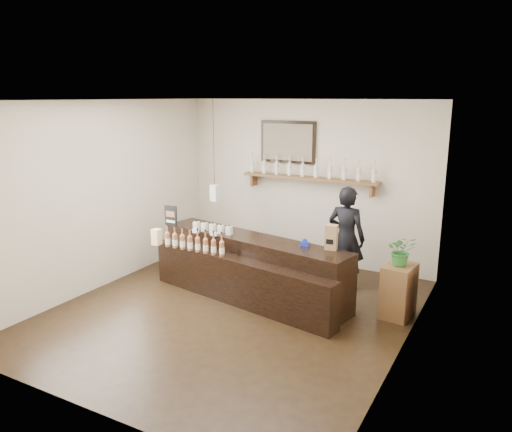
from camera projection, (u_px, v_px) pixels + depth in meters
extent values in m
plane|color=black|center=(232.00, 311.00, 6.77)|extent=(5.00, 5.00, 0.00)
plane|color=beige|center=(306.00, 182.00, 8.58)|extent=(4.50, 0.00, 4.50)
plane|color=beige|center=(80.00, 268.00, 4.31)|extent=(4.50, 0.00, 4.50)
plane|color=beige|center=(103.00, 195.00, 7.49)|extent=(0.00, 5.00, 5.00)
plane|color=beige|center=(408.00, 234.00, 5.40)|extent=(0.00, 5.00, 5.00)
plane|color=white|center=(230.00, 100.00, 6.11)|extent=(5.00, 5.00, 0.00)
cube|color=brown|center=(309.00, 178.00, 8.40)|extent=(2.40, 0.25, 0.04)
cube|color=brown|center=(254.00, 180.00, 8.95)|extent=(0.04, 0.20, 0.20)
cube|color=brown|center=(372.00, 191.00, 7.95)|extent=(0.04, 0.20, 0.20)
cube|color=black|center=(288.00, 142.00, 8.55)|extent=(1.02, 0.04, 0.72)
cube|color=#3F3628|center=(287.00, 142.00, 8.53)|extent=(0.92, 0.01, 0.62)
cube|color=white|center=(215.00, 193.00, 8.45)|extent=(0.12, 0.12, 0.28)
cylinder|color=black|center=(214.00, 143.00, 8.25)|extent=(0.01, 0.01, 1.41)
cylinder|color=beige|center=(252.00, 167.00, 8.88)|extent=(0.07, 0.07, 0.20)
cone|color=beige|center=(252.00, 160.00, 8.85)|extent=(0.07, 0.07, 0.05)
cylinder|color=beige|center=(252.00, 156.00, 8.83)|extent=(0.02, 0.02, 0.07)
cylinder|color=#CD893C|center=(252.00, 154.00, 8.82)|extent=(0.03, 0.03, 0.02)
cylinder|color=white|center=(252.00, 168.00, 8.88)|extent=(0.07, 0.07, 0.09)
cylinder|color=beige|center=(264.00, 168.00, 8.76)|extent=(0.07, 0.07, 0.20)
cone|color=beige|center=(264.00, 160.00, 8.73)|extent=(0.07, 0.07, 0.05)
cylinder|color=beige|center=(264.00, 157.00, 8.72)|extent=(0.02, 0.02, 0.07)
cylinder|color=#CD893C|center=(264.00, 154.00, 8.71)|extent=(0.03, 0.03, 0.02)
cylinder|color=white|center=(264.00, 169.00, 8.77)|extent=(0.07, 0.07, 0.09)
cylinder|color=beige|center=(277.00, 169.00, 8.65)|extent=(0.07, 0.07, 0.20)
cone|color=beige|center=(277.00, 161.00, 8.62)|extent=(0.07, 0.07, 0.05)
cylinder|color=beige|center=(277.00, 158.00, 8.61)|extent=(0.02, 0.02, 0.07)
cylinder|color=#CD893C|center=(277.00, 155.00, 8.60)|extent=(0.03, 0.03, 0.02)
cylinder|color=white|center=(277.00, 170.00, 8.66)|extent=(0.07, 0.07, 0.09)
cylinder|color=beige|center=(289.00, 170.00, 8.54)|extent=(0.07, 0.07, 0.20)
cone|color=beige|center=(290.00, 162.00, 8.51)|extent=(0.07, 0.07, 0.05)
cylinder|color=beige|center=(290.00, 159.00, 8.49)|extent=(0.02, 0.02, 0.07)
cylinder|color=#CD893C|center=(290.00, 156.00, 8.48)|extent=(0.03, 0.03, 0.02)
cylinder|color=white|center=(289.00, 171.00, 8.54)|extent=(0.07, 0.07, 0.09)
cylinder|color=beige|center=(303.00, 171.00, 8.42)|extent=(0.07, 0.07, 0.20)
cone|color=beige|center=(303.00, 163.00, 8.39)|extent=(0.07, 0.07, 0.05)
cylinder|color=beige|center=(303.00, 159.00, 8.38)|extent=(0.02, 0.02, 0.07)
cylinder|color=#CD893C|center=(303.00, 157.00, 8.37)|extent=(0.03, 0.03, 0.02)
cylinder|color=white|center=(303.00, 172.00, 8.43)|extent=(0.07, 0.07, 0.09)
cylinder|color=beige|center=(316.00, 172.00, 8.31)|extent=(0.07, 0.07, 0.20)
cone|color=beige|center=(316.00, 164.00, 8.28)|extent=(0.07, 0.07, 0.05)
cylinder|color=beige|center=(316.00, 160.00, 8.27)|extent=(0.02, 0.02, 0.07)
cylinder|color=#CD893C|center=(316.00, 158.00, 8.26)|extent=(0.03, 0.03, 0.02)
cylinder|color=white|center=(316.00, 173.00, 8.32)|extent=(0.07, 0.07, 0.09)
cylinder|color=beige|center=(330.00, 173.00, 8.20)|extent=(0.07, 0.07, 0.20)
cone|color=beige|center=(330.00, 165.00, 8.17)|extent=(0.07, 0.07, 0.05)
cylinder|color=beige|center=(330.00, 161.00, 8.15)|extent=(0.02, 0.02, 0.07)
cylinder|color=#CD893C|center=(330.00, 158.00, 8.14)|extent=(0.03, 0.03, 0.02)
cylinder|color=white|center=(330.00, 174.00, 8.20)|extent=(0.07, 0.07, 0.09)
cylinder|color=beige|center=(344.00, 174.00, 8.08)|extent=(0.07, 0.07, 0.20)
cone|color=beige|center=(345.00, 166.00, 8.05)|extent=(0.07, 0.07, 0.05)
cylinder|color=beige|center=(345.00, 162.00, 8.04)|extent=(0.02, 0.02, 0.07)
cylinder|color=#CD893C|center=(345.00, 159.00, 8.03)|extent=(0.03, 0.03, 0.02)
cylinder|color=white|center=(344.00, 175.00, 8.09)|extent=(0.07, 0.07, 0.09)
cylinder|color=beige|center=(359.00, 175.00, 7.97)|extent=(0.07, 0.07, 0.20)
cone|color=beige|center=(359.00, 167.00, 7.94)|extent=(0.07, 0.07, 0.05)
cylinder|color=beige|center=(359.00, 163.00, 7.93)|extent=(0.02, 0.02, 0.07)
cylinder|color=#CD893C|center=(360.00, 160.00, 7.91)|extent=(0.03, 0.03, 0.02)
cylinder|color=white|center=(359.00, 176.00, 7.97)|extent=(0.07, 0.07, 0.09)
cylinder|color=beige|center=(374.00, 176.00, 7.86)|extent=(0.07, 0.07, 0.20)
cone|color=beige|center=(374.00, 168.00, 7.83)|extent=(0.07, 0.07, 0.05)
cylinder|color=beige|center=(375.00, 164.00, 7.81)|extent=(0.02, 0.02, 0.07)
cylinder|color=#CD893C|center=(375.00, 161.00, 7.80)|extent=(0.03, 0.03, 0.02)
cylinder|color=white|center=(374.00, 177.00, 7.86)|extent=(0.07, 0.07, 0.09)
cube|color=black|center=(253.00, 266.00, 7.29)|extent=(3.14, 1.11, 0.87)
cube|color=black|center=(239.00, 281.00, 6.97)|extent=(3.09, 0.84, 0.66)
cube|color=white|center=(196.00, 231.00, 7.42)|extent=(0.10, 0.04, 0.05)
cube|color=white|center=(214.00, 234.00, 7.27)|extent=(0.10, 0.04, 0.05)
cube|color=#F3D994|center=(157.00, 241.00, 7.55)|extent=(0.12, 0.12, 0.12)
cube|color=#F3D994|center=(156.00, 233.00, 7.52)|extent=(0.12, 0.12, 0.12)
cube|color=beige|center=(197.00, 226.00, 7.58)|extent=(0.08, 0.08, 0.13)
cube|color=beige|center=(195.00, 226.00, 7.55)|extent=(0.07, 0.00, 0.06)
cylinder|color=black|center=(196.00, 221.00, 7.57)|extent=(0.02, 0.02, 0.03)
cube|color=beige|center=(204.00, 227.00, 7.52)|extent=(0.08, 0.08, 0.13)
cube|color=beige|center=(203.00, 228.00, 7.48)|extent=(0.07, 0.00, 0.06)
cylinder|color=black|center=(204.00, 222.00, 7.50)|extent=(0.02, 0.02, 0.03)
cube|color=beige|center=(213.00, 228.00, 7.45)|extent=(0.08, 0.08, 0.13)
cube|color=beige|center=(211.00, 229.00, 7.41)|extent=(0.07, 0.00, 0.06)
cylinder|color=black|center=(212.00, 223.00, 7.43)|extent=(0.02, 0.02, 0.03)
cube|color=beige|center=(221.00, 229.00, 7.38)|extent=(0.08, 0.08, 0.13)
cube|color=beige|center=(219.00, 230.00, 7.35)|extent=(0.07, 0.00, 0.06)
cylinder|color=black|center=(221.00, 225.00, 7.36)|extent=(0.02, 0.02, 0.03)
cube|color=beige|center=(229.00, 231.00, 7.31)|extent=(0.08, 0.08, 0.13)
cube|color=beige|center=(228.00, 231.00, 7.28)|extent=(0.07, 0.00, 0.06)
cylinder|color=black|center=(229.00, 226.00, 7.30)|extent=(0.02, 0.02, 0.03)
cylinder|color=#975633|center=(168.00, 240.00, 7.44)|extent=(0.07, 0.07, 0.20)
cone|color=#975633|center=(167.00, 232.00, 7.41)|extent=(0.07, 0.07, 0.05)
cylinder|color=#975633|center=(167.00, 228.00, 7.40)|extent=(0.02, 0.02, 0.07)
cylinder|color=black|center=(167.00, 225.00, 7.38)|extent=(0.03, 0.03, 0.03)
cylinder|color=white|center=(168.00, 241.00, 7.44)|extent=(0.07, 0.07, 0.09)
cylinder|color=#975633|center=(175.00, 241.00, 7.38)|extent=(0.07, 0.07, 0.20)
cone|color=#975633|center=(175.00, 233.00, 7.35)|extent=(0.07, 0.07, 0.05)
cylinder|color=#975633|center=(175.00, 229.00, 7.33)|extent=(0.02, 0.02, 0.07)
cylinder|color=black|center=(174.00, 226.00, 7.32)|extent=(0.03, 0.03, 0.03)
cylinder|color=white|center=(175.00, 242.00, 7.38)|extent=(0.07, 0.07, 0.09)
cylinder|color=#975633|center=(182.00, 242.00, 7.31)|extent=(0.07, 0.07, 0.20)
cone|color=#975633|center=(182.00, 234.00, 7.28)|extent=(0.07, 0.07, 0.05)
cylinder|color=#975633|center=(182.00, 230.00, 7.27)|extent=(0.02, 0.02, 0.07)
cylinder|color=black|center=(182.00, 227.00, 7.26)|extent=(0.03, 0.03, 0.03)
cylinder|color=white|center=(183.00, 244.00, 7.32)|extent=(0.07, 0.07, 0.09)
cylinder|color=#975633|center=(190.00, 244.00, 7.25)|extent=(0.07, 0.07, 0.20)
cone|color=#975633|center=(190.00, 235.00, 7.22)|extent=(0.07, 0.07, 0.05)
cylinder|color=#975633|center=(190.00, 231.00, 7.21)|extent=(0.02, 0.02, 0.07)
cylinder|color=black|center=(190.00, 228.00, 7.19)|extent=(0.03, 0.03, 0.03)
cylinder|color=white|center=(190.00, 245.00, 7.25)|extent=(0.07, 0.07, 0.09)
cylinder|color=#975633|center=(198.00, 245.00, 7.19)|extent=(0.07, 0.07, 0.20)
cone|color=#975633|center=(198.00, 237.00, 7.16)|extent=(0.07, 0.07, 0.05)
cylinder|color=#975633|center=(197.00, 233.00, 7.14)|extent=(0.02, 0.02, 0.07)
cylinder|color=black|center=(197.00, 229.00, 7.13)|extent=(0.03, 0.03, 0.03)
cylinder|color=white|center=(198.00, 246.00, 7.19)|extent=(0.07, 0.07, 0.09)
cylinder|color=#975633|center=(206.00, 246.00, 7.12)|extent=(0.07, 0.07, 0.20)
cone|color=#975633|center=(205.00, 238.00, 7.09)|extent=(0.07, 0.07, 0.05)
cylinder|color=#975633|center=(205.00, 234.00, 7.08)|extent=(0.02, 0.02, 0.07)
cylinder|color=black|center=(205.00, 231.00, 7.07)|extent=(0.03, 0.03, 0.03)
cylinder|color=white|center=(206.00, 248.00, 7.13)|extent=(0.07, 0.07, 0.09)
cylinder|color=#975633|center=(214.00, 248.00, 7.06)|extent=(0.07, 0.07, 0.20)
cone|color=#975633|center=(214.00, 239.00, 7.03)|extent=(0.07, 0.07, 0.05)
cylinder|color=#975633|center=(213.00, 235.00, 7.02)|extent=(0.02, 0.02, 0.07)
cylinder|color=black|center=(213.00, 232.00, 7.00)|extent=(0.03, 0.03, 0.03)
cylinder|color=white|center=(214.00, 249.00, 7.06)|extent=(0.07, 0.07, 0.09)
cylinder|color=#975633|center=(222.00, 249.00, 7.00)|extent=(0.07, 0.07, 0.20)
cone|color=#975633|center=(222.00, 240.00, 6.97)|extent=(0.07, 0.07, 0.05)
cylinder|color=#975633|center=(222.00, 236.00, 6.95)|extent=(0.02, 0.02, 0.07)
cylinder|color=black|center=(222.00, 233.00, 6.94)|extent=(0.03, 0.03, 0.03)
cylinder|color=white|center=(222.00, 250.00, 7.00)|extent=(0.07, 0.07, 0.09)
cube|color=black|center=(171.00, 216.00, 7.81)|extent=(0.23, 0.03, 0.32)
cube|color=brown|center=(170.00, 214.00, 7.79)|extent=(0.16, 0.01, 0.09)
cube|color=white|center=(170.00, 221.00, 7.82)|extent=(0.16, 0.01, 0.04)
cube|color=olive|center=(331.00, 237.00, 6.58)|extent=(0.17, 0.13, 0.34)
cube|color=black|center=(330.00, 242.00, 6.54)|extent=(0.10, 0.01, 0.07)
cube|color=#1829A8|center=(305.00, 244.00, 6.77)|extent=(0.12, 0.05, 0.05)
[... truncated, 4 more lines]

